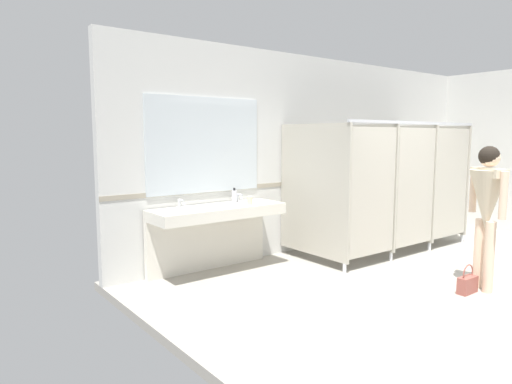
# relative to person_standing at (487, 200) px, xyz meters

# --- Properties ---
(ground_plane) EXTENTS (7.42, 6.12, 0.10)m
(ground_plane) POSITION_rel_person_standing_xyz_m (0.23, -0.07, -1.10)
(ground_plane) COLOR #9E998E
(wall_back) EXTENTS (7.42, 0.12, 2.97)m
(wall_back) POSITION_rel_person_standing_xyz_m (0.23, 2.75, 0.44)
(wall_back) COLOR silver
(wall_back) RESTS_ON ground_plane
(wall_back_tile_band) EXTENTS (7.42, 0.01, 0.06)m
(wall_back_tile_band) POSITION_rel_person_standing_xyz_m (0.23, 2.68, 0.00)
(wall_back_tile_band) COLOR #9E937F
(wall_back_tile_band) RESTS_ON wall_back
(vanity_counter) EXTENTS (1.78, 0.59, 0.99)m
(vanity_counter) POSITION_rel_person_standing_xyz_m (-2.08, 2.47, -0.40)
(vanity_counter) COLOR silver
(vanity_counter) RESTS_ON ground_plane
(mirror_panel) EXTENTS (1.68, 0.02, 1.24)m
(mirror_panel) POSITION_rel_person_standing_xyz_m (-2.08, 2.68, 0.60)
(mirror_panel) COLOR silver
(mirror_panel) RESTS_ON wall_back
(bathroom_stalls) EXTENTS (2.97, 1.32, 1.97)m
(bathroom_stalls) POSITION_rel_person_standing_xyz_m (0.69, 1.80, -0.01)
(bathroom_stalls) COLOR #B2AD9E
(bathroom_stalls) RESTS_ON ground_plane
(person_standing) EXTENTS (0.54, 0.54, 1.65)m
(person_standing) POSITION_rel_person_standing_xyz_m (0.00, 0.00, 0.00)
(person_standing) COLOR beige
(person_standing) RESTS_ON ground_plane
(handbag) EXTENTS (0.28, 0.11, 0.33)m
(handbag) POSITION_rel_person_standing_xyz_m (-0.25, 0.04, -0.94)
(handbag) COLOR #934C42
(handbag) RESTS_ON ground_plane
(soap_dispenser) EXTENTS (0.07, 0.07, 0.20)m
(soap_dispenser) POSITION_rel_person_standing_xyz_m (-1.71, 2.55, -0.09)
(soap_dispenser) COLOR white
(soap_dispenser) RESTS_ON vanity_counter
(paper_cup) EXTENTS (0.07, 0.07, 0.11)m
(paper_cup) POSITION_rel_person_standing_xyz_m (-1.68, 2.24, -0.12)
(paper_cup) COLOR beige
(paper_cup) RESTS_ON vanity_counter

